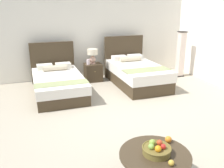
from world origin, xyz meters
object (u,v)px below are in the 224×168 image
(bed_near_window, at_px, (58,83))
(bed_near_corner, at_px, (136,73))
(coffee_table, at_px, (155,161))
(floor_lamp_corner, at_px, (181,54))
(loose_orange, at_px, (168,139))
(table_lamp, at_px, (93,54))
(vase, at_px, (88,62))
(fruit_bowl, at_px, (157,149))
(loose_apple, at_px, (171,163))
(nightstand, at_px, (93,72))

(bed_near_window, distance_m, bed_near_corner, 2.24)
(bed_near_corner, height_order, coffee_table, bed_near_corner)
(floor_lamp_corner, bearing_deg, loose_orange, -125.31)
(bed_near_window, relative_size, loose_orange, 24.20)
(bed_near_corner, distance_m, floor_lamp_corner, 1.79)
(floor_lamp_corner, bearing_deg, table_lamp, 171.67)
(bed_near_corner, bearing_deg, vase, 149.93)
(bed_near_window, height_order, coffee_table, bed_near_window)
(bed_near_window, relative_size, floor_lamp_corner, 1.54)
(fruit_bowl, xyz_separation_m, floor_lamp_corner, (3.16, 4.25, 0.21))
(fruit_bowl, xyz_separation_m, loose_orange, (0.28, 0.19, -0.02))
(floor_lamp_corner, bearing_deg, loose_apple, -124.56)
(table_lamp, xyz_separation_m, coffee_table, (-0.38, -4.66, -0.48))
(coffee_table, height_order, loose_orange, loose_orange)
(loose_apple, bearing_deg, vase, 88.06)
(nightstand, bearing_deg, floor_lamp_corner, -7.93)
(loose_orange, bearing_deg, nightstand, 88.92)
(bed_near_corner, distance_m, coffee_table, 4.15)
(bed_near_corner, xyz_separation_m, table_lamp, (-1.09, 0.78, 0.48))
(bed_near_corner, xyz_separation_m, loose_orange, (-1.18, -3.70, 0.16))
(coffee_table, bearing_deg, bed_near_window, 101.09)
(nightstand, xyz_separation_m, floor_lamp_corner, (2.80, -0.39, 0.45))
(table_lamp, distance_m, fruit_bowl, 4.69)
(bed_near_window, relative_size, nightstand, 4.15)
(bed_near_window, bearing_deg, floor_lamp_corner, 5.22)
(bed_near_window, xyz_separation_m, fruit_bowl, (0.78, -3.89, 0.22))
(nightstand, xyz_separation_m, coffee_table, (-0.38, -4.64, 0.07))
(floor_lamp_corner, bearing_deg, coffee_table, -126.80)
(loose_apple, xyz_separation_m, loose_orange, (0.23, 0.45, 0.01))
(nightstand, distance_m, coffee_table, 4.66)
(nightstand, bearing_deg, table_lamp, 90.00)
(vase, height_order, floor_lamp_corner, floor_lamp_corner)
(fruit_bowl, bearing_deg, table_lamp, 85.51)
(table_lamp, xyz_separation_m, floor_lamp_corner, (2.80, -0.41, -0.10))
(bed_near_window, xyz_separation_m, floor_lamp_corner, (3.94, 0.36, 0.44))
(table_lamp, relative_size, loose_apple, 6.12)
(table_lamp, xyz_separation_m, vase, (-0.15, -0.06, -0.21))
(floor_lamp_corner, bearing_deg, nightstand, 172.07)
(fruit_bowl, height_order, loose_orange, fruit_bowl)
(loose_apple, bearing_deg, coffee_table, 103.51)
(bed_near_window, bearing_deg, coffee_table, -78.91)
(loose_orange, distance_m, floor_lamp_corner, 4.99)
(fruit_bowl, bearing_deg, loose_orange, 33.33)
(nightstand, relative_size, loose_apple, 7.38)
(vase, height_order, loose_orange, vase)
(fruit_bowl, relative_size, loose_orange, 4.05)
(vase, bearing_deg, table_lamp, 21.63)
(loose_orange, bearing_deg, fruit_bowl, -146.67)
(loose_apple, height_order, loose_orange, loose_orange)
(table_lamp, height_order, fruit_bowl, table_lamp)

